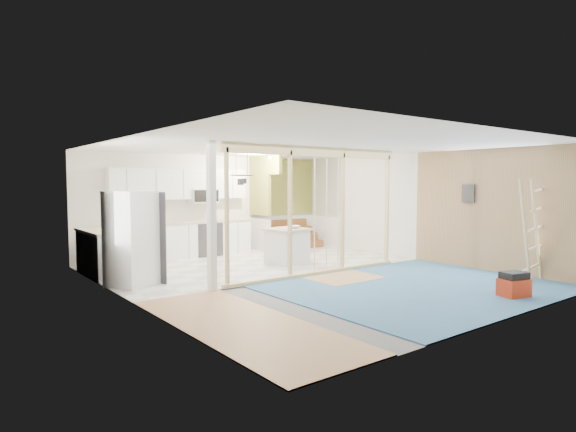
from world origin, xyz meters
TOP-DOWN VIEW (x-y plane):
  - room at (0.00, 0.00)m, footprint 7.01×8.01m
  - floor_overlays at (0.07, 0.06)m, footprint 7.00×8.00m
  - stud_frame at (-0.27, -0.00)m, footprint 4.66×0.14m
  - base_cabinets at (-1.61, 3.36)m, footprint 4.45×2.24m
  - upper_cabinets at (-0.84, 3.82)m, footprint 3.60×0.41m
  - green_partition at (2.04, 3.66)m, footprint 2.25×1.51m
  - pot_rack at (-0.31, 1.89)m, footprint 0.52×0.52m
  - sheathing_panel at (3.48, -2.00)m, footprint 0.02×4.00m
  - electrical_panel at (3.43, -1.40)m, footprint 0.04×0.30m
  - ceiling_light at (1.40, 3.00)m, footprint 0.32×0.32m
  - fridge at (-3.04, 1.26)m, footprint 1.01×0.97m
  - island at (0.60, 1.41)m, footprint 0.94×0.94m
  - bowl at (0.73, 1.32)m, footprint 0.30×0.30m
  - soap_bottle_a at (-2.50, 3.61)m, footprint 0.14×0.14m
  - soap_bottle_b at (-0.20, 3.63)m, footprint 0.10×0.10m
  - toolbox at (1.63, -3.40)m, footprint 0.52×0.44m
  - ladder at (3.13, -2.94)m, footprint 1.05×0.10m

SIDE VIEW (x-z plane):
  - floor_overlays at x=0.07m, z-range 0.00..0.02m
  - toolbox at x=1.63m, z-range -0.01..0.41m
  - island at x=0.60m, z-range 0.00..0.83m
  - base_cabinets at x=-1.61m, z-range 0.00..0.93m
  - fridge at x=-3.04m, z-range 0.00..1.73m
  - bowl at x=0.73m, z-range 0.83..0.90m
  - green_partition at x=2.04m, z-range -0.36..2.24m
  - ladder at x=3.13m, z-range 0.02..1.97m
  - soap_bottle_b at x=-0.20m, z-range 0.93..1.14m
  - soap_bottle_a at x=-2.50m, z-range 0.93..1.21m
  - sheathing_panel at x=3.48m, z-range 0.00..2.60m
  - room at x=0.00m, z-range 0.00..2.61m
  - stud_frame at x=-0.27m, z-range 0.31..2.91m
  - electrical_panel at x=3.43m, z-range 1.45..1.85m
  - upper_cabinets at x=-0.84m, z-range 1.39..2.25m
  - pot_rack at x=-0.31m, z-range 1.64..2.36m
  - ceiling_light at x=1.40m, z-range 2.50..2.58m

